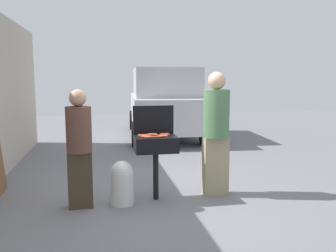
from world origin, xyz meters
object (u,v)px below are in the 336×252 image
Objects in this scene: hot_dog_10 at (145,137)px; hot_dog_11 at (146,136)px; hot_dog_8 at (151,135)px; propane_tank at (122,182)px; hot_dog_0 at (153,135)px; hot_dog_9 at (165,135)px; hot_dog_7 at (157,137)px; person_right at (216,129)px; hot_dog_3 at (143,136)px; hot_dog_1 at (162,135)px; hot_dog_4 at (163,136)px; parked_minivan at (165,102)px; hot_dog_5 at (164,134)px; hot_dog_2 at (143,135)px; hot_dog_6 at (148,137)px; bbq_grill at (156,146)px; hot_dog_12 at (152,134)px; person_left at (79,145)px.

hot_dog_10 and hot_dog_11 have the same top height.
hot_dog_8 is 0.78m from propane_tank.
hot_dog_0 is 1.00× the size of hot_dog_9.
hot_dog_7 is 0.93m from person_right.
hot_dog_1 is at bearing -2.79° from hot_dog_3.
hot_dog_4 is 0.85m from propane_tank.
hot_dog_5 is at bearing 83.49° from parked_minivan.
hot_dog_4 is at bearing -5.99° from hot_dog_11.
hot_dog_2 is 1.00× the size of hot_dog_3.
hot_dog_1 is 5.60m from parked_minivan.
hot_dog_6 is (-0.22, -0.06, 0.00)m from hot_dog_4.
hot_dog_9 reaches higher than bbq_grill.
person_right is at bearing 91.59° from parked_minivan.
hot_dog_12 is (0.02, 0.05, 0.00)m from hot_dog_8.
hot_dog_10 is 0.25m from hot_dog_12.
hot_dog_7 is (0.03, -0.17, 0.00)m from hot_dog_0.
hot_dog_12 is (0.00, 0.09, 0.00)m from hot_dog_0.
hot_dog_10 is at bearing 5.16° from propane_tank.
hot_dog_4 and hot_dog_6 have the same top height.
hot_dog_12 is (0.16, 0.13, 0.00)m from hot_dog_3.
hot_dog_9 is at bearing 39.44° from hot_dog_1.
hot_dog_2 is (-0.15, 0.03, 0.00)m from hot_dog_0.
hot_dog_1 is 0.14m from hot_dog_7.
hot_dog_10 is at bearing -150.84° from bbq_grill.
hot_dog_0 is at bearing 152.90° from hot_dog_1.
hot_dog_8 is at bearing 11.54° from person_right.
hot_dog_1 is 0.27m from hot_dog_3.
hot_dog_1 is 1.00× the size of hot_dog_4.
parked_minivan is (1.13, 5.60, 0.09)m from hot_dog_7.
bbq_grill is 0.69m from propane_tank.
parked_minivan is (1.62, 5.59, 0.70)m from propane_tank.
hot_dog_5 is 0.07× the size of person_right.
hot_dog_1 is 0.21× the size of propane_tank.
hot_dog_12 is (0.15, 0.06, 0.00)m from hot_dog_2.
bbq_grill is 0.18m from hot_dog_1.
hot_dog_5 is 0.37m from hot_dog_10.
person_right is at bearing 0.46° from hot_dog_0.
person_right reaches higher than hot_dog_9.
hot_dog_11 and hot_dog_12 have the same top height.
hot_dog_2 is 0.13m from hot_dog_11.
hot_dog_12 is at bearing 178.03° from hot_dog_5.
hot_dog_8 is (-0.14, 0.09, 0.00)m from hot_dog_1.
hot_dog_0 and hot_dog_10 have the same top height.
hot_dog_3 is (-0.19, -0.01, 0.16)m from bbq_grill.
hot_dog_12 is 1.06m from person_left.
hot_dog_7 is 0.16m from hot_dog_10.
person_left reaches higher than hot_dog_10.
hot_dog_10 is at bearing -122.07° from hot_dog_12.
hot_dog_6 is at bearing -147.56° from hot_dog_9.
hot_dog_2 reaches higher than propane_tank.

